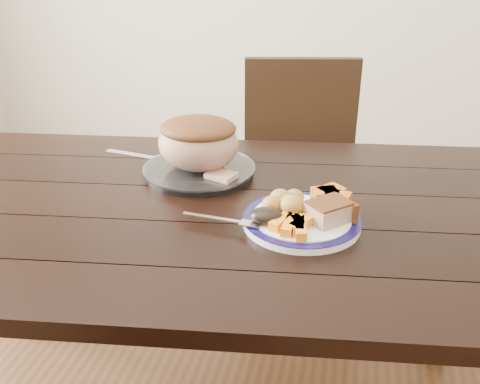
% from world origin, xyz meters
% --- Properties ---
extents(dining_table, '(1.70, 1.10, 0.75)m').
position_xyz_m(dining_table, '(0.00, 0.00, 0.66)').
color(dining_table, black).
rests_on(dining_table, ground).
extents(chair_far, '(0.50, 0.51, 0.93)m').
position_xyz_m(chair_far, '(0.14, 0.74, 0.52)').
color(chair_far, black).
rests_on(chair_far, ground).
extents(dinner_plate, '(0.26, 0.26, 0.02)m').
position_xyz_m(dinner_plate, '(0.23, -0.05, 0.76)').
color(dinner_plate, white).
rests_on(dinner_plate, dining_table).
extents(plate_rim, '(0.26, 0.26, 0.02)m').
position_xyz_m(plate_rim, '(0.23, -0.05, 0.77)').
color(plate_rim, '#120D42').
rests_on(plate_rim, dinner_plate).
extents(serving_platter, '(0.29, 0.29, 0.02)m').
position_xyz_m(serving_platter, '(-0.07, 0.17, 0.76)').
color(serving_platter, white).
rests_on(serving_platter, dining_table).
extents(pork_slice, '(0.11, 0.11, 0.04)m').
position_xyz_m(pork_slice, '(0.28, -0.05, 0.79)').
color(pork_slice, tan).
rests_on(pork_slice, dinner_plate).
extents(roasted_potatoes, '(0.10, 0.10, 0.05)m').
position_xyz_m(roasted_potatoes, '(0.19, -0.03, 0.79)').
color(roasted_potatoes, gold).
rests_on(roasted_potatoes, dinner_plate).
extents(carrot_batons, '(0.09, 0.11, 0.02)m').
position_xyz_m(carrot_batons, '(0.22, -0.11, 0.78)').
color(carrot_batons, orange).
rests_on(carrot_batons, dinner_plate).
extents(pumpkin_wedges, '(0.09, 0.09, 0.04)m').
position_xyz_m(pumpkin_wedges, '(0.28, 0.02, 0.79)').
color(pumpkin_wedges, orange).
rests_on(pumpkin_wedges, dinner_plate).
extents(dark_mushroom, '(0.07, 0.05, 0.03)m').
position_xyz_m(dark_mushroom, '(0.15, -0.09, 0.79)').
color(dark_mushroom, black).
rests_on(dark_mushroom, dinner_plate).
extents(fork, '(0.18, 0.04, 0.00)m').
position_xyz_m(fork, '(0.07, -0.10, 0.77)').
color(fork, silver).
rests_on(fork, dinner_plate).
extents(roast_joint, '(0.21, 0.18, 0.14)m').
position_xyz_m(roast_joint, '(-0.07, 0.17, 0.84)').
color(roast_joint, tan).
rests_on(roast_joint, serving_platter).
extents(cut_slice, '(0.08, 0.08, 0.02)m').
position_xyz_m(cut_slice, '(0.00, 0.11, 0.78)').
color(cut_slice, tan).
rests_on(cut_slice, serving_platter).
extents(carving_knife, '(0.32, 0.08, 0.01)m').
position_xyz_m(carving_knife, '(-0.17, 0.23, 0.76)').
color(carving_knife, silver).
rests_on(carving_knife, dining_table).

